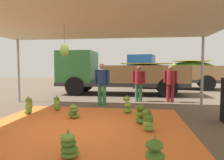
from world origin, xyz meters
TOP-DOWN VIEW (x-y plane):
  - ground_plane at (0.00, 3.00)m, footprint 40.00×40.00m
  - tarp_orange at (0.00, 0.00)m, footprint 5.24×4.78m
  - tent_canopy at (-0.00, -0.08)m, footprint 8.00×7.00m
  - banana_bunch_0 at (-2.12, 1.12)m, footprint 0.34×0.32m
  - banana_bunch_1 at (0.23, -1.78)m, footprint 0.42×0.45m
  - banana_bunch_3 at (-1.45, 1.77)m, footprint 0.34×0.36m
  - banana_bunch_4 at (1.01, 1.68)m, footprint 0.40×0.40m
  - banana_bunch_5 at (1.59, -2.08)m, footprint 0.38×0.37m
  - banana_bunch_6 at (-0.52, 0.78)m, footprint 0.43×0.43m
  - banana_bunch_7 at (1.43, 0.49)m, footprint 0.47×0.48m
  - banana_bunch_8 at (1.60, -0.17)m, footprint 0.38×0.39m
  - cargo_truck_main at (0.09, 6.43)m, footprint 7.02×2.37m
  - cargo_truck_far at (3.62, 10.02)m, footprint 6.53×3.40m
  - worker_0 at (2.72, 4.04)m, footprint 0.58×0.36m
  - worker_1 at (1.37, 4.07)m, footprint 0.57×0.35m
  - worker_2 at (-0.07, 2.98)m, footprint 0.60×0.37m

SIDE VIEW (x-z plane):
  - ground_plane at x=0.00m, z-range 0.00..0.00m
  - tarp_orange at x=0.00m, z-range 0.00..0.01m
  - banana_bunch_6 at x=-0.52m, z-range -0.03..0.41m
  - banana_bunch_1 at x=0.23m, z-range -0.03..0.44m
  - banana_bunch_5 at x=1.59m, z-range -0.03..0.50m
  - banana_bunch_3 at x=-1.45m, z-range -0.03..0.49m
  - banana_bunch_7 at x=1.43m, z-range -0.03..0.51m
  - banana_bunch_8 at x=1.60m, z-range -0.02..0.53m
  - banana_bunch_0 at x=-2.12m, z-range -0.03..0.54m
  - banana_bunch_4 at x=1.01m, z-range -0.03..0.55m
  - worker_1 at x=1.37m, z-range 0.13..1.69m
  - worker_0 at x=2.72m, z-range 0.13..1.72m
  - worker_2 at x=-0.07m, z-range 0.14..1.79m
  - cargo_truck_main at x=0.09m, z-range -0.01..2.39m
  - cargo_truck_far at x=3.62m, z-range 0.03..2.43m
  - tent_canopy at x=0.00m, z-range 1.30..4.05m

